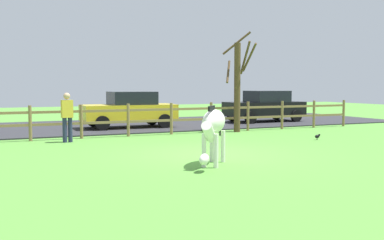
# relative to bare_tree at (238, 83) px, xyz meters

# --- Properties ---
(ground_plane) EXTENTS (60.00, 60.00, 0.00)m
(ground_plane) POSITION_rel_bare_tree_xyz_m (-3.76, -4.80, -1.99)
(ground_plane) COLOR #549338
(parking_asphalt) EXTENTS (28.00, 7.40, 0.05)m
(parking_asphalt) POSITION_rel_bare_tree_xyz_m (-3.76, 4.50, -1.96)
(parking_asphalt) COLOR #2D2D33
(parking_asphalt) RESTS_ON ground_plane
(paddock_fence) EXTENTS (20.60, 0.11, 1.21)m
(paddock_fence) POSITION_rel_bare_tree_xyz_m (-4.51, 0.20, -1.30)
(paddock_fence) COLOR olive
(paddock_fence) RESTS_ON ground_plane
(bare_tree) EXTENTS (1.36, 1.40, 4.10)m
(bare_tree) POSITION_rel_bare_tree_xyz_m (0.00, 0.00, 0.00)
(bare_tree) COLOR #513A23
(bare_tree) RESTS_ON ground_plane
(zebra) EXTENTS (1.40, 1.59, 1.41)m
(zebra) POSITION_rel_bare_tree_xyz_m (-4.39, -6.48, -1.06)
(zebra) COLOR white
(zebra) RESTS_ON ground_plane
(crow_on_grass) EXTENTS (0.21, 0.10, 0.20)m
(crow_on_grass) POSITION_rel_bare_tree_xyz_m (1.15, -3.53, -1.86)
(crow_on_grass) COLOR black
(crow_on_grass) RESTS_ON ground_plane
(parked_car_black) EXTENTS (4.03, 1.93, 1.56)m
(parked_car_black) POSITION_rel_bare_tree_xyz_m (3.58, 3.45, -1.15)
(parked_car_black) COLOR black
(parked_car_black) RESTS_ON parking_asphalt
(parked_car_yellow) EXTENTS (4.00, 1.88, 1.56)m
(parked_car_yellow) POSITION_rel_bare_tree_xyz_m (-3.61, 3.11, -1.15)
(parked_car_yellow) COLOR yellow
(parked_car_yellow) RESTS_ON parking_asphalt
(visitor_near_fence) EXTENTS (0.38, 0.25, 1.64)m
(visitor_near_fence) POSITION_rel_bare_tree_xyz_m (-6.83, -0.66, -1.08)
(visitor_near_fence) COLOR #232847
(visitor_near_fence) RESTS_ON ground_plane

